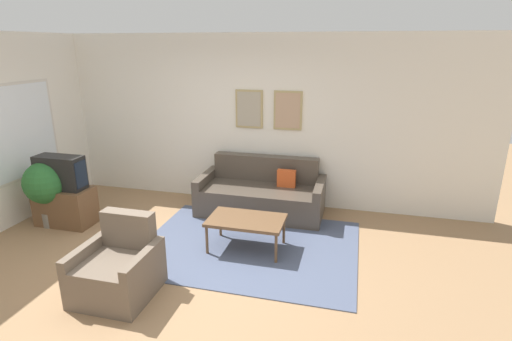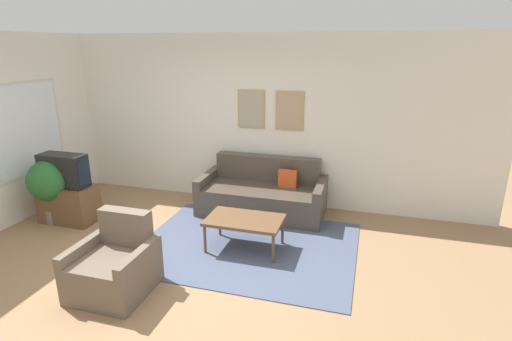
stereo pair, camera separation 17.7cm
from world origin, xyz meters
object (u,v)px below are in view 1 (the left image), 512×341
coffee_table (246,221)px  armchair (118,269)px  tv (60,172)px  couch (262,194)px  potted_plant_tall (46,185)px

coffee_table → armchair: 1.63m
tv → couch: bearing=23.0°
armchair → potted_plant_tall: (-1.91, 1.23, 0.34)m
tv → armchair: tv is taller
coffee_table → tv: tv is taller
armchair → potted_plant_tall: potted_plant_tall is taller
potted_plant_tall → couch: bearing=23.3°
couch → potted_plant_tall: size_ratio=2.00×
coffee_table → tv: (-2.76, 0.08, 0.41)m
couch → armchair: bearing=-111.1°
couch → tv: (-2.67, -1.13, 0.50)m
couch → coffee_table: couch is taller
tv → potted_plant_tall: 0.27m
tv → armchair: (1.72, -1.33, -0.52)m
coffee_table → armchair: size_ratio=1.17×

